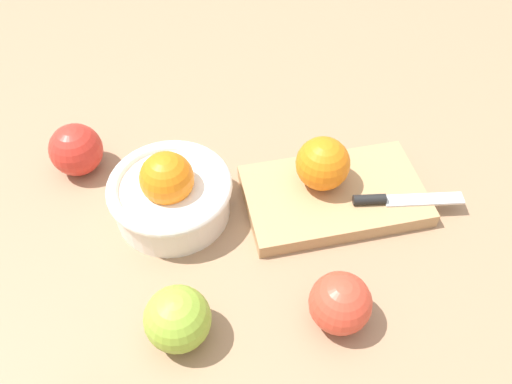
% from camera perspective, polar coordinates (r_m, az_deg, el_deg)
% --- Properties ---
extents(ground_plane, '(2.40, 2.40, 0.00)m').
position_cam_1_polar(ground_plane, '(0.74, 1.50, -5.60)').
color(ground_plane, '#997556').
extents(bowl, '(0.17, 0.17, 0.11)m').
position_cam_1_polar(bowl, '(0.75, -8.97, -0.10)').
color(bowl, white).
rests_on(bowl, ground_plane).
extents(cutting_board, '(0.26, 0.16, 0.02)m').
position_cam_1_polar(cutting_board, '(0.78, 8.19, -0.37)').
color(cutting_board, tan).
rests_on(cutting_board, ground_plane).
extents(orange_on_board, '(0.08, 0.08, 0.08)m').
position_cam_1_polar(orange_on_board, '(0.75, 7.02, 2.97)').
color(orange_on_board, orange).
rests_on(orange_on_board, cutting_board).
extents(knife, '(0.16, 0.04, 0.01)m').
position_cam_1_polar(knife, '(0.77, 14.18, -0.76)').
color(knife, silver).
rests_on(knife, cutting_board).
extents(apple_front_left, '(0.08, 0.08, 0.08)m').
position_cam_1_polar(apple_front_left, '(0.64, -8.23, -13.06)').
color(apple_front_left, '#8EB738').
rests_on(apple_front_left, ground_plane).
extents(apple_front_right, '(0.07, 0.07, 0.07)m').
position_cam_1_polar(apple_front_right, '(0.65, 8.84, -11.46)').
color(apple_front_right, '#D6422D').
rests_on(apple_front_right, ground_plane).
extents(apple_back_left, '(0.08, 0.08, 0.08)m').
position_cam_1_polar(apple_back_left, '(0.84, -18.37, 4.24)').
color(apple_back_left, red).
rests_on(apple_back_left, ground_plane).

